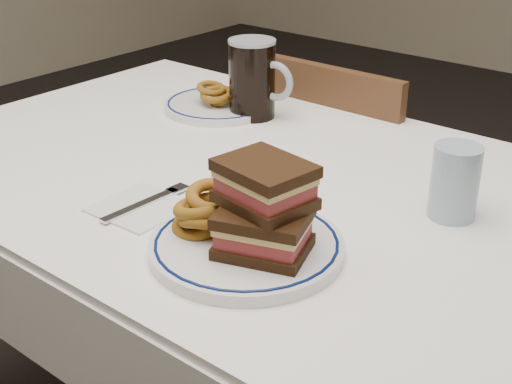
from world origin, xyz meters
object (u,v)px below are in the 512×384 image
Objects in this scene: reuben_sandwich at (264,208)px; beer_mug at (254,78)px; far_plate at (219,105)px; main_plate at (247,246)px; chair_far at (345,205)px.

beer_mug is at bearing 131.09° from reuben_sandwich.
far_plate is at bearing -172.80° from beer_mug.
beer_mug is at bearing 128.70° from main_plate.
main_plate is at bearing -68.48° from chair_far.
chair_far is 5.55× the size of reuben_sandwich.
beer_mug reaches higher than main_plate.
main_plate is 1.16× the size of far_plate.
beer_mug is (-0.39, 0.45, 0.00)m from reuben_sandwich.
chair_far is 3.02× the size of main_plate.
chair_far is 5.06× the size of beer_mug.
chair_far is 0.87m from reuben_sandwich.
reuben_sandwich is at bearing -42.20° from far_plate.
main_plate is at bearing -179.07° from reuben_sandwich.
far_plate is at bearing 135.85° from main_plate.
beer_mug is at bearing 7.20° from far_plate.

